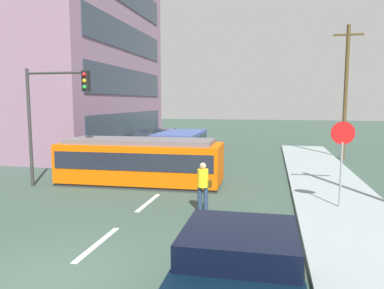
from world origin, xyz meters
name	(u,v)px	position (x,y,z in m)	size (l,w,h in m)	color
ground_plane	(176,180)	(0.00, 10.00, 0.00)	(120.00, 120.00, 0.00)	#33483E
sidewalk_curb_right	(346,213)	(6.80, 6.00, 0.07)	(3.20, 36.00, 0.14)	gray
lane_stripe_1	(98,244)	(0.00, 2.00, 0.01)	(0.16, 2.40, 0.01)	silver
lane_stripe_2	(148,202)	(0.00, 6.00, 0.01)	(0.16, 2.40, 0.01)	silver
lane_stripe_3	(197,163)	(0.00, 14.88, 0.01)	(0.16, 2.40, 0.01)	silver
lane_stripe_4	(213,150)	(0.00, 20.88, 0.01)	(0.16, 2.40, 0.01)	silver
corner_building	(22,4)	(-14.88, 19.59, 11.20)	(17.60, 16.12, 22.40)	gray
streetcar_tram	(141,161)	(-1.34, 8.88, 1.05)	(7.26, 2.73, 2.03)	#E75805
city_bus	(181,144)	(-1.19, 15.67, 1.03)	(2.65, 5.43, 1.79)	#3C4F90
pedestrian_crossing	(203,184)	(2.16, 5.33, 0.94)	(0.46, 0.36, 1.67)	navy
pickup_truck_parked	(237,286)	(3.86, -0.95, 0.80)	(2.32, 5.02, 1.55)	black
parked_sedan_mid	(95,155)	(-5.63, 12.84, 0.63)	(2.14, 4.44, 1.19)	#98160B
parked_sedan_far	(143,143)	(-5.07, 19.46, 0.62)	(2.04, 4.39, 1.19)	#B7CCBA
parked_sedan_furthest	(164,135)	(-5.40, 26.23, 0.62)	(2.08, 4.25, 1.19)	beige
stop_sign	(342,146)	(6.65, 6.42, 2.19)	(0.76, 0.07, 2.88)	gray
traffic_light_mast	(52,105)	(-4.66, 7.41, 3.55)	(2.91, 0.33, 5.06)	#333333
utility_pole_mid	(346,90)	(8.87, 18.39, 4.39)	(1.80, 0.24, 8.40)	#4F3E21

